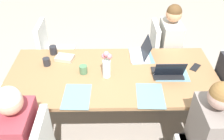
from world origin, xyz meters
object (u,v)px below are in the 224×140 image
at_px(flower_vase, 107,65).
at_px(phone_black, 195,67).
at_px(person_far_left_mid, 168,51).
at_px(chair_far_left_mid, 162,51).
at_px(coffee_mug_near_left, 53,50).
at_px(coffee_mug_centre_left, 47,62).
at_px(dining_table, 112,79).
at_px(chair_far_right_far, 52,50).
at_px(phone_silver, 213,100).
at_px(coffee_mug_near_right, 83,69).
at_px(laptop_head_right_right_near, 168,72).
at_px(laptop_far_left_mid, 141,53).
at_px(book_red_cover, 65,58).

relative_size(flower_vase, phone_black, 2.05).
xyz_separation_m(person_far_left_mid, flower_vase, (-0.84, -0.80, 0.34)).
bearing_deg(chair_far_left_mid, coffee_mug_near_left, -163.65).
xyz_separation_m(chair_far_left_mid, coffee_mug_centre_left, (-1.44, -0.65, 0.27)).
bearing_deg(dining_table, phone_black, 6.08).
relative_size(chair_far_right_far, phone_silver, 6.00).
relative_size(person_far_left_mid, coffee_mug_near_right, 12.90).
distance_m(chair_far_left_mid, coffee_mug_near_right, 1.32).
height_order(laptop_head_right_right_near, laptop_far_left_mid, same).
relative_size(laptop_head_right_right_near, laptop_far_left_mid, 1.00).
bearing_deg(phone_black, person_far_left_mid, 50.90).
xyz_separation_m(laptop_head_right_right_near, coffee_mug_near_right, (-0.89, 0.06, 0.00)).
bearing_deg(phone_black, phone_silver, -139.75).
height_order(person_far_left_mid, book_red_cover, person_far_left_mid).
bearing_deg(book_red_cover, flower_vase, -19.85).
bearing_deg(person_far_left_mid, chair_far_left_mid, 141.24).
height_order(dining_table, flower_vase, flower_vase).
distance_m(person_far_left_mid, coffee_mug_near_right, 1.34).
bearing_deg(book_red_cover, dining_table, -13.97).
xyz_separation_m(coffee_mug_near_left, coffee_mug_near_right, (0.39, -0.39, -0.00)).
xyz_separation_m(laptop_head_right_right_near, coffee_mug_centre_left, (-1.32, 0.21, 0.00)).
distance_m(person_far_left_mid, coffee_mug_near_left, 1.54).
bearing_deg(person_far_left_mid, flower_vase, -136.47).
distance_m(coffee_mug_near_right, book_red_cover, 0.36).
bearing_deg(person_far_left_mid, phone_black, -77.75).
distance_m(chair_far_left_mid, laptop_head_right_right_near, 0.91).
xyz_separation_m(dining_table, coffee_mug_near_right, (-0.31, 0.02, 0.11)).
relative_size(chair_far_left_mid, phone_silver, 6.00).
distance_m(dining_table, flower_vase, 0.22).
xyz_separation_m(flower_vase, phone_silver, (1.00, -0.39, -0.14)).
bearing_deg(person_far_left_mid, laptop_head_right_right_near, -103.66).
relative_size(dining_table, phone_silver, 14.96).
distance_m(chair_far_right_far, coffee_mug_near_left, 0.55).
bearing_deg(phone_black, dining_table, 134.73).
bearing_deg(flower_vase, chair_far_right_far, 130.84).
bearing_deg(person_far_left_mid, chair_far_right_far, 176.48).
relative_size(coffee_mug_near_right, coffee_mug_centre_left, 1.04).
relative_size(coffee_mug_near_right, book_red_cover, 0.46).
relative_size(dining_table, coffee_mug_near_right, 24.22).
height_order(chair_far_left_mid, person_far_left_mid, person_far_left_mid).
bearing_deg(coffee_mug_near_left, dining_table, -30.42).
xyz_separation_m(laptop_far_left_mid, phone_silver, (0.59, -0.78, -0.04)).
distance_m(chair_far_left_mid, laptop_far_left_mid, 0.65).
bearing_deg(laptop_far_left_mid, chair_far_left_mid, 53.07).
bearing_deg(coffee_mug_near_left, book_red_cover, -39.21).
bearing_deg(coffee_mug_near_right, person_far_left_mid, 34.20).
height_order(chair_far_right_far, laptop_far_left_mid, laptop_far_left_mid).
bearing_deg(dining_table, book_red_cover, 152.33).
distance_m(coffee_mug_near_left, coffee_mug_centre_left, 0.24).
bearing_deg(chair_far_right_far, laptop_far_left_mid, -23.50).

